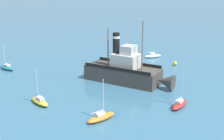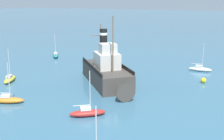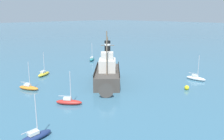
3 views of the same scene
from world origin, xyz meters
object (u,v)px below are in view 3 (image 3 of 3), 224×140
object	(u,v)px
sailboat_yellow	(44,74)
mooring_buoy	(187,88)
sailboat_teal	(92,59)
sailboat_red	(69,102)
old_tugboat	(107,74)
sailboat_orange	(29,87)
sailboat_navy	(35,136)
sailboat_white	(196,78)

from	to	relation	value
sailboat_yellow	mooring_buoy	world-z (taller)	sailboat_yellow
mooring_buoy	sailboat_teal	bearing A→B (deg)	-9.17
sailboat_red	mooring_buoy	size ratio (longest dim) A/B	6.17
old_tugboat	sailboat_yellow	size ratio (longest dim) A/B	2.57
sailboat_red	sailboat_orange	bearing A→B (deg)	5.93
sailboat_orange	sailboat_yellow	bearing A→B (deg)	-44.23
sailboat_orange	sailboat_navy	world-z (taller)	same
old_tugboat	sailboat_navy	bearing A→B (deg)	116.18
sailboat_navy	sailboat_yellow	bearing A→B (deg)	-30.68
sailboat_white	sailboat_orange	bearing A→B (deg)	56.65
old_tugboat	sailboat_yellow	bearing A→B (deg)	22.57
sailboat_yellow	mooring_buoy	size ratio (longest dim) A/B	6.17
sailboat_orange	sailboat_teal	world-z (taller)	same
sailboat_red	mooring_buoy	world-z (taller)	sailboat_red
sailboat_navy	sailboat_teal	size ratio (longest dim) A/B	1.00
old_tugboat	sailboat_teal	bearing A→B (deg)	-32.54
sailboat_navy	sailboat_orange	bearing A→B (deg)	-23.53
old_tugboat	sailboat_white	distance (m)	17.53
sailboat_orange	sailboat_red	bearing A→B (deg)	-174.07
old_tugboat	sailboat_white	size ratio (longest dim) A/B	2.57
sailboat_white	sailboat_yellow	world-z (taller)	same
sailboat_orange	sailboat_yellow	xyz separation A→B (m)	(6.73, -6.55, 0.00)
sailboat_red	sailboat_yellow	world-z (taller)	same
sailboat_orange	mooring_buoy	xyz separation A→B (m)	(-19.00, -19.29, -0.03)
mooring_buoy	sailboat_white	bearing A→B (deg)	-75.43
mooring_buoy	sailboat_orange	bearing A→B (deg)	45.43
old_tugboat	mooring_buoy	world-z (taller)	old_tugboat
old_tugboat	sailboat_yellow	distance (m)	14.67
sailboat_red	sailboat_navy	world-z (taller)	same
sailboat_white	mooring_buoy	distance (m)	7.10
sailboat_white	sailboat_yellow	distance (m)	30.94
sailboat_orange	sailboat_teal	size ratio (longest dim) A/B	1.00
sailboat_white	sailboat_red	bearing A→B (deg)	74.83
sailboat_orange	sailboat_teal	distance (m)	27.30
sailboat_white	sailboat_navy	size ratio (longest dim) A/B	1.00
sailboat_white	sailboat_teal	bearing A→B (deg)	3.50
sailboat_white	mooring_buoy	world-z (taller)	sailboat_white
sailboat_white	sailboat_red	xyz separation A→B (m)	(6.80, 25.07, 0.00)
sailboat_navy	old_tugboat	bearing A→B (deg)	-63.82
old_tugboat	sailboat_navy	xyz separation A→B (m)	(-9.44, 19.21, -1.40)
sailboat_orange	sailboat_red	world-z (taller)	same
sailboat_white	sailboat_yellow	size ratio (longest dim) A/B	1.00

